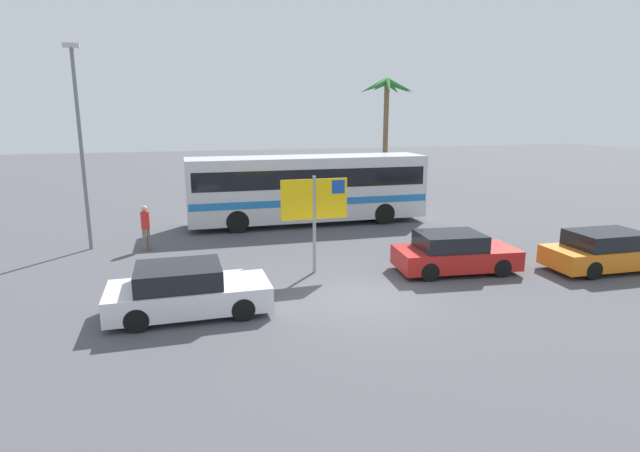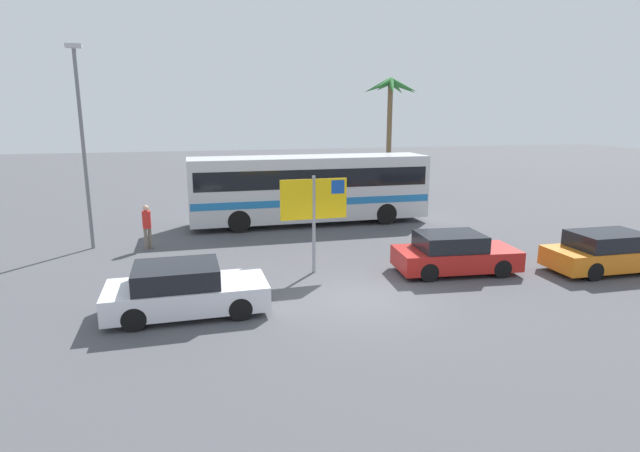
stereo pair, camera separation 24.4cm
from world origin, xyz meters
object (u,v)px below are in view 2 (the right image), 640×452
at_px(bus_front_coach, 309,186).
at_px(ferry_sign, 315,203).
at_px(car_red, 454,254).
at_px(car_orange, 611,252).
at_px(car_white, 185,290).
at_px(pedestrian_crossing_lot, 147,223).

relative_size(bus_front_coach, ferry_sign, 3.47).
bearing_deg(car_red, bus_front_coach, 113.38).
relative_size(ferry_sign, car_red, 0.78).
xyz_separation_m(bus_front_coach, car_orange, (7.97, -9.79, -1.15)).
height_order(car_red, car_white, same).
height_order(bus_front_coach, pedestrian_crossing_lot, bus_front_coach).
xyz_separation_m(car_red, pedestrian_crossing_lot, (-9.96, 5.60, 0.38)).
distance_m(car_white, pedestrian_crossing_lot, 7.16).
relative_size(bus_front_coach, car_orange, 2.48).
distance_m(bus_front_coach, ferry_sign, 7.67).
bearing_deg(ferry_sign, car_orange, -15.03).
distance_m(ferry_sign, car_orange, 9.97).
relative_size(bus_front_coach, car_white, 2.68).
relative_size(bus_front_coach, car_red, 2.72).
bearing_deg(car_orange, pedestrian_crossing_lot, 156.89).
distance_m(car_orange, car_white, 13.72).
bearing_deg(car_white, car_orange, 0.46).
bearing_deg(ferry_sign, car_red, -16.14).
bearing_deg(car_red, car_orange, -7.35).
bearing_deg(ferry_sign, car_white, -149.80).
bearing_deg(bus_front_coach, car_red, -71.87).
xyz_separation_m(car_white, pedestrian_crossing_lot, (-1.38, 7.02, 0.38)).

